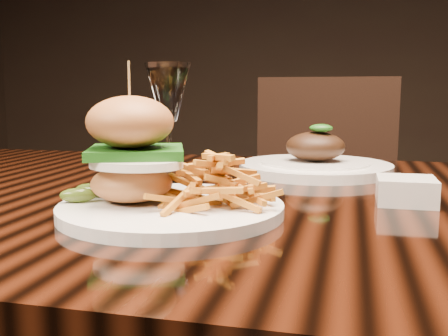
% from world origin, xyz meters
% --- Properties ---
extents(dining_table, '(1.60, 0.90, 0.75)m').
position_xyz_m(dining_table, '(0.00, 0.00, 0.67)').
color(dining_table, black).
rests_on(dining_table, ground).
extents(burger_plate, '(0.29, 0.29, 0.19)m').
position_xyz_m(burger_plate, '(-0.09, -0.16, 0.80)').
color(burger_plate, white).
rests_on(burger_plate, dining_table).
extents(ramekin, '(0.10, 0.10, 0.04)m').
position_xyz_m(ramekin, '(0.21, -0.02, 0.77)').
color(ramekin, white).
rests_on(ramekin, dining_table).
extents(wine_glass, '(0.07, 0.07, 0.20)m').
position_xyz_m(wine_glass, '(-0.15, 0.03, 0.90)').
color(wine_glass, white).
rests_on(wine_glass, dining_table).
extents(water_tumbler, '(0.07, 0.07, 0.09)m').
position_xyz_m(water_tumbler, '(-0.22, 0.10, 0.80)').
color(water_tumbler, white).
rests_on(water_tumbler, dining_table).
extents(far_dish, '(0.29, 0.29, 0.09)m').
position_xyz_m(far_dish, '(0.07, 0.24, 0.77)').
color(far_dish, white).
rests_on(far_dish, dining_table).
extents(chair_far, '(0.48, 0.49, 0.95)m').
position_xyz_m(chair_far, '(0.05, 0.89, 0.54)').
color(chair_far, black).
rests_on(chair_far, ground).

